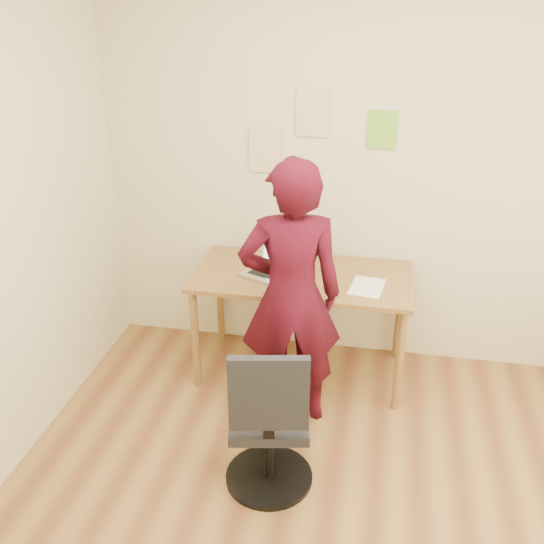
% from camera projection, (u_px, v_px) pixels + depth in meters
% --- Properties ---
extents(room, '(3.58, 3.58, 2.78)m').
position_uv_depth(room, '(338.00, 292.00, 2.37)').
color(room, brown).
rests_on(room, ground).
extents(desk, '(1.40, 0.70, 0.74)m').
position_uv_depth(desk, '(302.00, 287.00, 3.95)').
color(desk, olive).
rests_on(desk, ground).
extents(laptop, '(0.46, 0.44, 0.26)m').
position_uv_depth(laptop, '(277.00, 266.00, 3.91)').
color(laptop, '#ADAEB5').
rests_on(laptop, desk).
extents(paper_sheet, '(0.23, 0.30, 0.00)m').
position_uv_depth(paper_sheet, '(367.00, 287.00, 3.76)').
color(paper_sheet, white).
rests_on(paper_sheet, desk).
extents(phone, '(0.07, 0.12, 0.01)m').
position_uv_depth(phone, '(333.00, 292.00, 3.69)').
color(phone, black).
rests_on(phone, desk).
extents(wall_note_left, '(0.21, 0.00, 0.30)m').
position_uv_depth(wall_note_left, '(265.00, 150.00, 3.98)').
color(wall_note_left, '#E1C186').
rests_on(wall_note_left, room).
extents(wall_note_mid, '(0.21, 0.00, 0.30)m').
position_uv_depth(wall_note_mid, '(313.00, 113.00, 3.82)').
color(wall_note_mid, '#E1C186').
rests_on(wall_note_mid, room).
extents(wall_note_right, '(0.18, 0.00, 0.24)m').
position_uv_depth(wall_note_right, '(382.00, 130.00, 3.78)').
color(wall_note_right, '#72B929').
rests_on(wall_note_right, room).
extents(office_chair, '(0.47, 0.48, 0.91)m').
position_uv_depth(office_chair, '(269.00, 429.00, 3.08)').
color(office_chair, black).
rests_on(office_chair, ground).
extents(person, '(0.68, 0.53, 1.64)m').
position_uv_depth(person, '(291.00, 296.00, 3.47)').
color(person, '#390713').
rests_on(person, ground).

